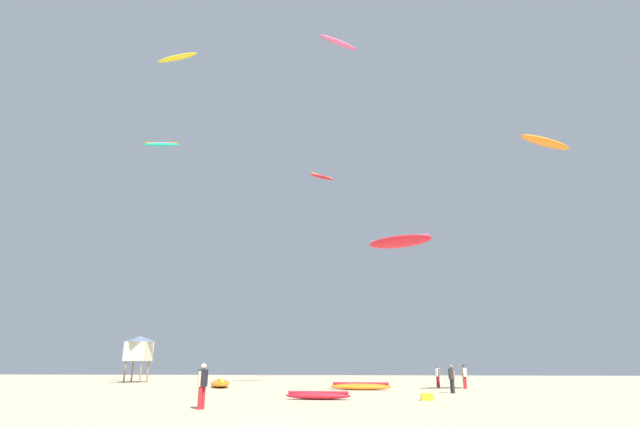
{
  "coord_description": "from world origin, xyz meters",
  "views": [
    {
      "loc": [
        2.72,
        -13.37,
        1.75
      ],
      "look_at": [
        0.0,
        19.28,
        11.98
      ],
      "focal_mm": 26.87,
      "sensor_mm": 36.0,
      "label": 1
    }
  ],
  "objects_px": {
    "person_left": "(452,376)",
    "kite_aloft_4": "(546,142)",
    "kite_grounded_near": "(361,386)",
    "lifeguard_tower": "(139,348)",
    "kite_grounded_far": "(318,396)",
    "kite_aloft_2": "(322,177)",
    "kite_aloft_3": "(177,58)",
    "cooler_box": "(427,397)",
    "kite_aloft_0": "(339,43)",
    "person_midground": "(464,375)",
    "person_foreground": "(203,382)",
    "kite_grounded_mid": "(220,383)",
    "kite_aloft_5": "(400,241)",
    "kite_aloft_1": "(161,144)",
    "person_right": "(438,374)"
  },
  "relations": [
    {
      "from": "person_left",
      "to": "kite_aloft_4",
      "type": "bearing_deg",
      "value": 122.63
    },
    {
      "from": "kite_grounded_near",
      "to": "lifeguard_tower",
      "type": "xyz_separation_m",
      "value": [
        -20.64,
        10.75,
        2.82
      ]
    },
    {
      "from": "kite_grounded_far",
      "to": "kite_aloft_2",
      "type": "distance_m",
      "value": 35.82
    },
    {
      "from": "kite_aloft_3",
      "to": "kite_aloft_4",
      "type": "xyz_separation_m",
      "value": [
        24.42,
        -1.24,
        -8.37
      ]
    },
    {
      "from": "lifeguard_tower",
      "to": "cooler_box",
      "type": "height_order",
      "value": "lifeguard_tower"
    },
    {
      "from": "kite_grounded_near",
      "to": "kite_grounded_far",
      "type": "xyz_separation_m",
      "value": [
        -2.09,
        -8.9,
        -0.05
      ]
    },
    {
      "from": "kite_aloft_0",
      "to": "kite_aloft_2",
      "type": "distance_m",
      "value": 20.21
    },
    {
      "from": "person_midground",
      "to": "kite_grounded_far",
      "type": "relative_size",
      "value": 0.49
    },
    {
      "from": "person_foreground",
      "to": "kite_grounded_mid",
      "type": "height_order",
      "value": "person_foreground"
    },
    {
      "from": "cooler_box",
      "to": "kite_aloft_5",
      "type": "height_order",
      "value": "kite_aloft_5"
    },
    {
      "from": "kite_aloft_4",
      "to": "kite_aloft_1",
      "type": "bearing_deg",
      "value": 161.31
    },
    {
      "from": "kite_grounded_far",
      "to": "kite_aloft_0",
      "type": "bearing_deg",
      "value": 83.03
    },
    {
      "from": "lifeguard_tower",
      "to": "kite_aloft_3",
      "type": "bearing_deg",
      "value": -63.72
    },
    {
      "from": "kite_aloft_4",
      "to": "kite_aloft_0",
      "type": "bearing_deg",
      "value": 156.37
    },
    {
      "from": "kite_aloft_5",
      "to": "person_foreground",
      "type": "bearing_deg",
      "value": -131.39
    },
    {
      "from": "cooler_box",
      "to": "kite_aloft_5",
      "type": "distance_m",
      "value": 10.11
    },
    {
      "from": "kite_grounded_far",
      "to": "kite_aloft_1",
      "type": "bearing_deg",
      "value": 141.02
    },
    {
      "from": "person_foreground",
      "to": "person_midground",
      "type": "xyz_separation_m",
      "value": [
        13.51,
        16.59,
        -0.06
      ]
    },
    {
      "from": "kite_aloft_2",
      "to": "kite_aloft_5",
      "type": "distance_m",
      "value": 27.73
    },
    {
      "from": "kite_aloft_1",
      "to": "kite_aloft_5",
      "type": "distance_m",
      "value": 24.06
    },
    {
      "from": "kite_grounded_near",
      "to": "cooler_box",
      "type": "xyz_separation_m",
      "value": [
        3.21,
        -9.04,
        -0.08
      ]
    },
    {
      "from": "person_midground",
      "to": "kite_aloft_4",
      "type": "relative_size",
      "value": 0.39
    },
    {
      "from": "kite_grounded_mid",
      "to": "cooler_box",
      "type": "distance_m",
      "value": 18.16
    },
    {
      "from": "kite_aloft_1",
      "to": "kite_aloft_4",
      "type": "relative_size",
      "value": 0.76
    },
    {
      "from": "kite_grounded_far",
      "to": "kite_aloft_4",
      "type": "bearing_deg",
      "value": 10.1
    },
    {
      "from": "kite_aloft_1",
      "to": "person_foreground",
      "type": "bearing_deg",
      "value": -58.34
    },
    {
      "from": "lifeguard_tower",
      "to": "person_right",
      "type": "bearing_deg",
      "value": -14.63
    },
    {
      "from": "person_left",
      "to": "person_right",
      "type": "height_order",
      "value": "person_left"
    },
    {
      "from": "person_right",
      "to": "kite_aloft_2",
      "type": "relative_size",
      "value": 0.5
    },
    {
      "from": "person_foreground",
      "to": "kite_aloft_0",
      "type": "distance_m",
      "value": 29.61
    },
    {
      "from": "lifeguard_tower",
      "to": "kite_aloft_2",
      "type": "height_order",
      "value": "kite_aloft_2"
    },
    {
      "from": "person_foreground",
      "to": "kite_grounded_near",
      "type": "height_order",
      "value": "person_foreground"
    },
    {
      "from": "kite_grounded_far",
      "to": "cooler_box",
      "type": "bearing_deg",
      "value": -1.57
    },
    {
      "from": "kite_grounded_mid",
      "to": "kite_aloft_0",
      "type": "height_order",
      "value": "kite_aloft_0"
    },
    {
      "from": "kite_grounded_far",
      "to": "person_foreground",
      "type": "bearing_deg",
      "value": -126.63
    },
    {
      "from": "cooler_box",
      "to": "kite_aloft_2",
      "type": "bearing_deg",
      "value": 104.7
    },
    {
      "from": "kite_grounded_near",
      "to": "kite_aloft_4",
      "type": "height_order",
      "value": "kite_aloft_4"
    },
    {
      "from": "person_midground",
      "to": "person_right",
      "type": "bearing_deg",
      "value": 174.25
    },
    {
      "from": "lifeguard_tower",
      "to": "kite_aloft_4",
      "type": "relative_size",
      "value": 0.99
    },
    {
      "from": "person_right",
      "to": "kite_aloft_2",
      "type": "bearing_deg",
      "value": -80.13
    },
    {
      "from": "person_left",
      "to": "kite_aloft_4",
      "type": "relative_size",
      "value": 0.39
    },
    {
      "from": "person_midground",
      "to": "kite_aloft_5",
      "type": "bearing_deg",
      "value": -83.54
    },
    {
      "from": "person_right",
      "to": "kite_aloft_0",
      "type": "distance_m",
      "value": 27.19
    },
    {
      "from": "kite_aloft_0",
      "to": "kite_aloft_2",
      "type": "height_order",
      "value": "kite_aloft_0"
    },
    {
      "from": "kite_grounded_mid",
      "to": "kite_aloft_5",
      "type": "xyz_separation_m",
      "value": [
        13.15,
        -7.25,
        8.81
      ]
    },
    {
      "from": "kite_aloft_1",
      "to": "kite_aloft_0",
      "type": "bearing_deg",
      "value": -14.55
    },
    {
      "from": "person_foreground",
      "to": "kite_aloft_3",
      "type": "height_order",
      "value": "kite_aloft_3"
    },
    {
      "from": "kite_aloft_5",
      "to": "lifeguard_tower",
      "type": "bearing_deg",
      "value": 147.11
    },
    {
      "from": "person_left",
      "to": "person_midground",
      "type": "bearing_deg",
      "value": -138.05
    },
    {
      "from": "person_midground",
      "to": "lifeguard_tower",
      "type": "relative_size",
      "value": 0.39
    }
  ]
}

